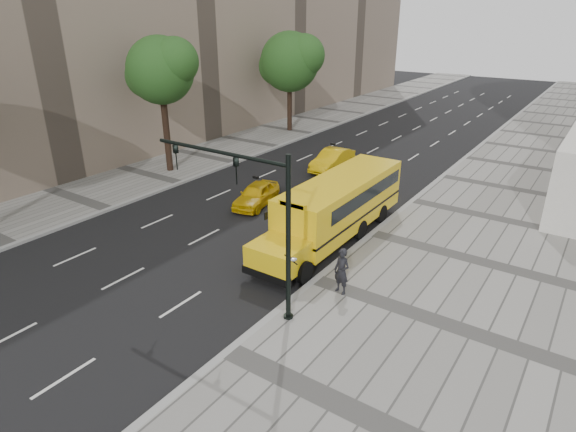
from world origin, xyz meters
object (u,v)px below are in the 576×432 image
Objects in this scene: tree_b at (161,70)px; pedestrian at (342,271)px; taxi_near at (256,194)px; taxi_far at (332,160)px; school_bus at (338,203)px; traffic_signal at (256,211)px; tree_c at (291,61)px.

tree_b is 20.16m from pedestrian.
taxi_near is 8.57m from taxi_far.
school_bus reaches higher than taxi_far.
school_bus is 1.81× the size of traffic_signal.
tree_b is at bearing 169.99° from pedestrian.
school_bus is at bearing 133.10° from pedestrian.
pedestrian is 0.30× the size of traffic_signal.
taxi_near is at bearing -93.77° from taxi_far.
school_bus is at bearing -20.70° from taxi_near.
taxi_near is 0.88× the size of taxi_far.
traffic_signal is (-2.18, -2.63, 2.98)m from pedestrian.
school_bus is 11.16m from taxi_far.
taxi_near is at bearing -61.97° from tree_c.
school_bus is at bearing -49.95° from tree_c.
traffic_signal is (15.61, -10.05, -2.95)m from tree_b.
pedestrian reaches higher than taxi_near.
tree_b reaches higher than taxi_far.
taxi_near is at bearing 170.72° from school_bus.
tree_c is at bearing 136.48° from taxi_far.
tree_b reaches higher than traffic_signal.
tree_b is at bearing -144.67° from taxi_far.
pedestrian is (17.79, -7.42, -5.92)m from tree_b.
traffic_signal is (6.68, -8.49, 3.42)m from taxi_near.
traffic_signal is (6.39, -17.05, 3.36)m from taxi_far.
tree_b is 1.02× the size of tree_c.
school_bus is at bearing -9.68° from tree_b.
tree_c is 23.62m from school_bus.
tree_b reaches higher than school_bus.
taxi_near is 2.04× the size of pedestrian.
tree_b is at bearing 158.64° from taxi_near.
pedestrian is (2.87, -4.88, -0.65)m from school_bus.
school_bus is 5.70m from pedestrian.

